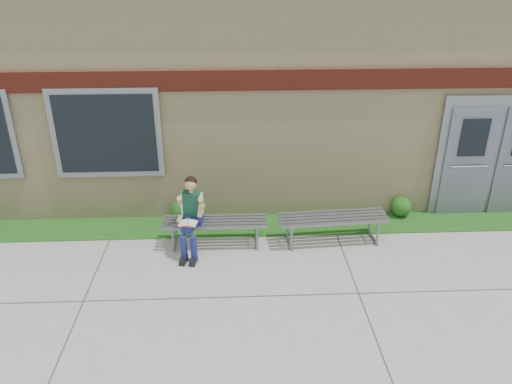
{
  "coord_description": "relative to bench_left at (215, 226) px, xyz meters",
  "views": [
    {
      "loc": [
        -0.79,
        -5.4,
        4.5
      ],
      "look_at": [
        -0.46,
        1.7,
        1.12
      ],
      "focal_mm": 35.0,
      "sensor_mm": 36.0,
      "label": 1
    }
  ],
  "objects": [
    {
      "name": "ground",
      "position": [
        1.14,
        -2.0,
        -0.35
      ],
      "size": [
        80.0,
        80.0,
        0.0
      ],
      "primitive_type": "plane",
      "color": "#9E9E99",
      "rests_on": "ground"
    },
    {
      "name": "grass_strip",
      "position": [
        1.14,
        0.6,
        -0.34
      ],
      "size": [
        16.0,
        0.8,
        0.02
      ],
      "primitive_type": "cube",
      "color": "#144813",
      "rests_on": "ground"
    },
    {
      "name": "school_building",
      "position": [
        1.14,
        3.99,
        1.75
      ],
      "size": [
        16.2,
        6.22,
        4.2
      ],
      "color": "beige",
      "rests_on": "ground"
    },
    {
      "name": "bench_left",
      "position": [
        0.0,
        0.0,
        0.0
      ],
      "size": [
        1.75,
        0.5,
        0.45
      ],
      "rotation": [
        0.0,
        0.0,
        -0.01
      ],
      "color": "slate",
      "rests_on": "ground"
    },
    {
      "name": "bench_right",
      "position": [
        2.0,
        0.0,
        0.02
      ],
      "size": [
        1.89,
        0.65,
        0.48
      ],
      "rotation": [
        0.0,
        0.0,
        0.07
      ],
      "color": "slate",
      "rests_on": "ground"
    },
    {
      "name": "girl",
      "position": [
        -0.38,
        -0.19,
        0.33
      ],
      "size": [
        0.46,
        0.79,
        1.3
      ],
      "rotation": [
        0.0,
        0.0,
        -0.16
      ],
      "color": "navy",
      "rests_on": "ground"
    },
    {
      "name": "shrub_mid",
      "position": [
        -0.65,
        0.85,
        -0.13
      ],
      "size": [
        0.41,
        0.41,
        0.41
      ],
      "primitive_type": "sphere",
      "color": "#144813",
      "rests_on": "grass_strip"
    },
    {
      "name": "shrub_east",
      "position": [
        3.48,
        0.85,
        -0.14
      ],
      "size": [
        0.38,
        0.38,
        0.38
      ],
      "primitive_type": "sphere",
      "color": "#144813",
      "rests_on": "grass_strip"
    }
  ]
}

